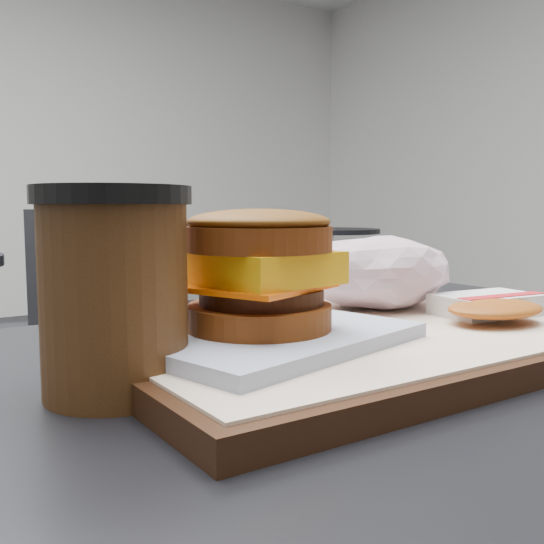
{
  "coord_description": "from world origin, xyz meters",
  "views": [
    {
      "loc": [
        -0.33,
        -0.31,
        0.88
      ],
      "look_at": [
        -0.08,
        0.07,
        0.83
      ],
      "focal_mm": 40.0,
      "sensor_mm": 36.0,
      "label": 1
    }
  ],
  "objects_px": {
    "crumpled_wrapper": "(376,272)",
    "coffee_cup": "(114,284)",
    "hash_brown": "(491,306)",
    "neighbor_chair": "(54,322)",
    "serving_tray": "(346,341)",
    "breakfast_sandwich": "(257,286)"
  },
  "relations": [
    {
      "from": "hash_brown",
      "to": "neighbor_chair",
      "type": "relative_size",
      "value": 0.14
    },
    {
      "from": "serving_tray",
      "to": "hash_brown",
      "type": "bearing_deg",
      "value": -15.07
    },
    {
      "from": "hash_brown",
      "to": "coffee_cup",
      "type": "relative_size",
      "value": 0.98
    },
    {
      "from": "serving_tray",
      "to": "crumpled_wrapper",
      "type": "bearing_deg",
      "value": 34.64
    },
    {
      "from": "serving_tray",
      "to": "coffee_cup",
      "type": "xyz_separation_m",
      "value": [
        -0.18,
        -0.0,
        0.06
      ]
    },
    {
      "from": "serving_tray",
      "to": "hash_brown",
      "type": "height_order",
      "value": "hash_brown"
    },
    {
      "from": "breakfast_sandwich",
      "to": "neighbor_chair",
      "type": "height_order",
      "value": "breakfast_sandwich"
    },
    {
      "from": "serving_tray",
      "to": "crumpled_wrapper",
      "type": "height_order",
      "value": "crumpled_wrapper"
    },
    {
      "from": "coffee_cup",
      "to": "neighbor_chair",
      "type": "bearing_deg",
      "value": 77.5
    },
    {
      "from": "serving_tray",
      "to": "breakfast_sandwich",
      "type": "xyz_separation_m",
      "value": [
        -0.08,
        -0.0,
        0.05
      ]
    },
    {
      "from": "crumpled_wrapper",
      "to": "neighbor_chair",
      "type": "xyz_separation_m",
      "value": [
        0.1,
        1.62,
        -0.31
      ]
    },
    {
      "from": "serving_tray",
      "to": "coffee_cup",
      "type": "distance_m",
      "value": 0.19
    },
    {
      "from": "breakfast_sandwich",
      "to": "crumpled_wrapper",
      "type": "relative_size",
      "value": 1.48
    },
    {
      "from": "coffee_cup",
      "to": "hash_brown",
      "type": "bearing_deg",
      "value": -6.11
    },
    {
      "from": "breakfast_sandwich",
      "to": "coffee_cup",
      "type": "distance_m",
      "value": 0.1
    },
    {
      "from": "crumpled_wrapper",
      "to": "neighbor_chair",
      "type": "distance_m",
      "value": 1.65
    },
    {
      "from": "breakfast_sandwich",
      "to": "hash_brown",
      "type": "relative_size",
      "value": 1.83
    },
    {
      "from": "crumpled_wrapper",
      "to": "neighbor_chair",
      "type": "bearing_deg",
      "value": 86.45
    },
    {
      "from": "serving_tray",
      "to": "crumpled_wrapper",
      "type": "distance_m",
      "value": 0.12
    },
    {
      "from": "breakfast_sandwich",
      "to": "crumpled_wrapper",
      "type": "bearing_deg",
      "value": 20.43
    },
    {
      "from": "serving_tray",
      "to": "crumpled_wrapper",
      "type": "xyz_separation_m",
      "value": [
        0.09,
        0.06,
        0.04
      ]
    },
    {
      "from": "crumpled_wrapper",
      "to": "coffee_cup",
      "type": "xyz_separation_m",
      "value": [
        -0.27,
        -0.06,
        0.01
      ]
    }
  ]
}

